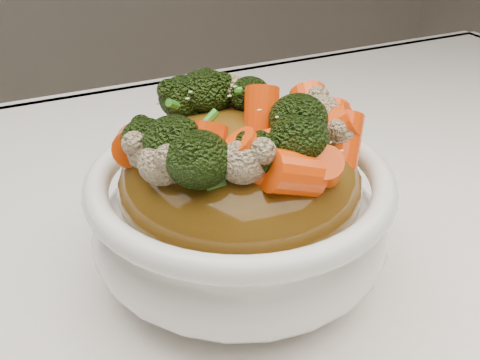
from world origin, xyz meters
name	(u,v)px	position (x,y,z in m)	size (l,w,h in m)	color
tablecloth	(261,283)	(0.00, 0.00, 0.73)	(1.20, 0.80, 0.04)	white
bowl	(240,218)	(-0.01, 0.01, 0.79)	(0.21, 0.21, 0.08)	white
sauce_base	(240,184)	(-0.01, 0.01, 0.82)	(0.17, 0.17, 0.09)	#5E3D10
carrots	(240,102)	(-0.01, 0.01, 0.88)	(0.17, 0.17, 0.05)	#FE4908
broccoli	(240,103)	(-0.01, 0.01, 0.88)	(0.17, 0.17, 0.04)	black
cauliflower	(240,106)	(-0.01, 0.01, 0.88)	(0.17, 0.17, 0.04)	tan
scallions	(240,100)	(-0.01, 0.01, 0.88)	(0.13, 0.13, 0.02)	#2F871F
sesame_seeds	(240,100)	(-0.01, 0.01, 0.88)	(0.15, 0.15, 0.01)	beige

